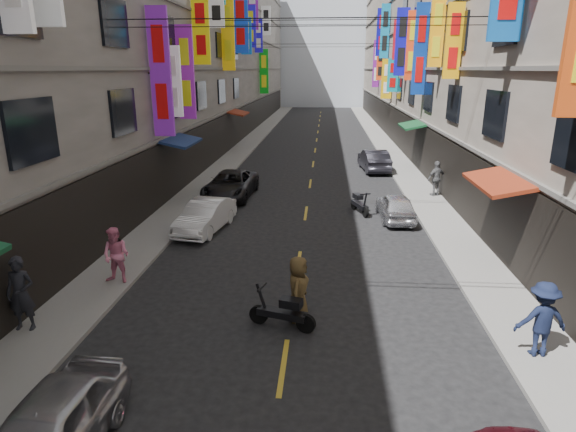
% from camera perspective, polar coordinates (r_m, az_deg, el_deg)
% --- Properties ---
extents(sidewalk_left, '(2.00, 90.00, 0.12)m').
position_cam_1_polar(sidewalk_left, '(40.36, -5.39, 7.95)').
color(sidewalk_left, slate).
rests_on(sidewalk_left, ground).
extents(sidewalk_right, '(2.00, 90.00, 0.12)m').
position_cam_1_polar(sidewalk_right, '(40.12, 11.91, 7.61)').
color(sidewalk_right, slate).
rests_on(sidewalk_right, ground).
extents(building_row_left, '(10.14, 90.00, 19.00)m').
position_cam_1_polar(building_row_left, '(41.43, -14.55, 20.83)').
color(building_row_left, gray).
rests_on(building_row_left, ground).
extents(building_row_right, '(10.14, 90.00, 19.00)m').
position_cam_1_polar(building_row_right, '(40.95, 21.66, 20.27)').
color(building_row_right, '#A79B8C').
rests_on(building_row_right, ground).
extents(haze_block, '(18.00, 8.00, 22.00)m').
position_cam_1_polar(haze_block, '(89.40, 4.17, 19.96)').
color(haze_block, silver).
rests_on(haze_block, ground).
extents(shop_signage, '(14.00, 55.00, 12.19)m').
position_cam_1_polar(shop_signage, '(32.34, 2.91, 21.94)').
color(shop_signage, '#0D1498').
rests_on(shop_signage, ground).
extents(street_awnings, '(13.99, 35.20, 0.41)m').
position_cam_1_polar(street_awnings, '(23.61, -0.67, 8.80)').
color(street_awnings, '#144B2B').
rests_on(street_awnings, ground).
extents(overhead_cables, '(14.00, 38.04, 1.24)m').
position_cam_1_polar(overhead_cables, '(27.39, 2.92, 22.08)').
color(overhead_cables, black).
rests_on(overhead_cables, ground).
extents(lane_markings, '(0.12, 80.20, 0.01)m').
position_cam_1_polar(lane_markings, '(36.84, 3.13, 7.04)').
color(lane_markings, gold).
rests_on(lane_markings, ground).
extents(scooter_crossing, '(1.76, 0.73, 1.14)m').
position_cam_1_polar(scooter_crossing, '(12.49, -0.59, -11.36)').
color(scooter_crossing, black).
rests_on(scooter_crossing, ground).
extents(scooter_far_right, '(0.79, 1.73, 1.14)m').
position_cam_1_polar(scooter_far_right, '(22.35, 8.47, 1.43)').
color(scooter_far_right, black).
rests_on(scooter_far_right, ground).
extents(car_left_mid, '(1.95, 4.01, 1.27)m').
position_cam_1_polar(car_left_mid, '(19.91, -9.78, -0.00)').
color(car_left_mid, white).
rests_on(car_left_mid, ground).
extents(car_left_far, '(2.44, 4.91, 1.34)m').
position_cam_1_polar(car_left_far, '(24.97, -6.83, 3.69)').
color(car_left_far, black).
rests_on(car_left_far, ground).
extents(car_right_mid, '(1.55, 3.55, 1.19)m').
position_cam_1_polar(car_right_mid, '(21.63, 12.64, 1.09)').
color(car_right_mid, silver).
rests_on(car_right_mid, ground).
extents(car_right_far, '(1.91, 4.39, 1.40)m').
position_cam_1_polar(car_right_far, '(31.95, 10.15, 6.53)').
color(car_right_far, '#24232A').
rests_on(car_right_far, ground).
extents(pedestrian_lnear, '(0.74, 0.68, 1.92)m').
position_cam_1_polar(pedestrian_lnear, '(13.69, -29.10, -8.04)').
color(pedestrian_lnear, black).
rests_on(pedestrian_lnear, sidewalk_left).
extents(pedestrian_lfar, '(0.92, 0.70, 1.74)m').
position_cam_1_polar(pedestrian_lfar, '(15.46, -19.69, -4.42)').
color(pedestrian_lfar, pink).
rests_on(pedestrian_lfar, sidewalk_left).
extents(pedestrian_rnear, '(1.20, 0.69, 1.78)m').
position_cam_1_polar(pedestrian_rnear, '(12.41, 27.87, -10.75)').
color(pedestrian_rnear, '#131A34').
rests_on(pedestrian_rnear, sidewalk_right).
extents(pedestrian_rfar, '(1.21, 1.01, 1.79)m').
position_cam_1_polar(pedestrian_rfar, '(25.82, 17.19, 4.27)').
color(pedestrian_rfar, '#5D5D5F').
rests_on(pedestrian_rfar, sidewalk_right).
extents(pedestrian_crossing, '(0.71, 0.95, 1.79)m').
position_cam_1_polar(pedestrian_crossing, '(12.66, 1.22, -8.66)').
color(pedestrian_crossing, brown).
rests_on(pedestrian_crossing, ground).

